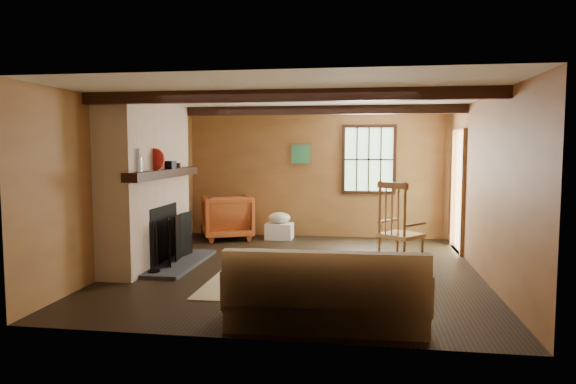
% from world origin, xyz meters
% --- Properties ---
extents(ground, '(5.50, 5.50, 0.00)m').
position_xyz_m(ground, '(0.00, 0.00, 0.00)').
color(ground, black).
rests_on(ground, ground).
extents(room_envelope, '(5.02, 5.52, 2.44)m').
position_xyz_m(room_envelope, '(0.22, 0.26, 1.63)').
color(room_envelope, '#966135').
rests_on(room_envelope, ground).
extents(fireplace, '(1.02, 2.30, 2.40)m').
position_xyz_m(fireplace, '(-2.23, -0.00, 1.10)').
color(fireplace, '#A05F3E').
rests_on(fireplace, ground).
extents(rug, '(2.50, 3.00, 0.01)m').
position_xyz_m(rug, '(0.20, -0.20, 0.00)').
color(rug, tan).
rests_on(rug, ground).
extents(rocking_chair, '(0.95, 1.00, 1.26)m').
position_xyz_m(rocking_chair, '(1.42, 0.19, 0.53)').
color(rocking_chair, tan).
rests_on(rocking_chair, ground).
extents(sofa, '(1.96, 0.92, 0.78)m').
position_xyz_m(sofa, '(0.58, -2.24, 0.28)').
color(sofa, beige).
rests_on(sofa, ground).
extents(firewood_pile, '(0.64, 0.12, 0.23)m').
position_xyz_m(firewood_pile, '(-1.94, 2.52, 0.12)').
color(firewood_pile, '#533823').
rests_on(firewood_pile, ground).
extents(laundry_basket, '(0.51, 0.39, 0.30)m').
position_xyz_m(laundry_basket, '(-0.66, 2.31, 0.15)').
color(laundry_basket, white).
rests_on(laundry_basket, ground).
extents(basket_pillow, '(0.49, 0.43, 0.21)m').
position_xyz_m(basket_pillow, '(-0.66, 2.31, 0.40)').
color(basket_pillow, beige).
rests_on(basket_pillow, laundry_basket).
extents(armchair, '(1.17, 1.19, 0.84)m').
position_xyz_m(armchair, '(-1.63, 2.19, 0.42)').
color(armchair, '#BF6026').
rests_on(armchair, ground).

